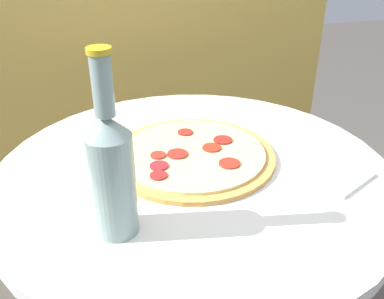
# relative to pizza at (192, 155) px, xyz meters

# --- Properties ---
(table) EXTENTS (0.81, 0.81, 0.76)m
(table) POSITION_rel_pizza_xyz_m (-0.01, -0.04, -0.21)
(table) COLOR silver
(table) RESTS_ON ground_plane
(fence_panel) EXTENTS (1.50, 0.04, 1.88)m
(fence_panel) POSITION_rel_pizza_xyz_m (-0.01, 0.71, 0.18)
(fence_panel) COLOR gold
(fence_panel) RESTS_ON ground_plane
(pizza) EXTENTS (0.35, 0.35, 0.02)m
(pizza) POSITION_rel_pizza_xyz_m (0.00, 0.00, 0.00)
(pizza) COLOR #C68E47
(pizza) RESTS_ON table
(beer_bottle) EXTENTS (0.07, 0.07, 0.30)m
(beer_bottle) POSITION_rel_pizza_xyz_m (-0.19, -0.19, 0.11)
(beer_bottle) COLOR gray
(beer_bottle) RESTS_ON table
(napkin) EXTENTS (0.14, 0.12, 0.01)m
(napkin) POSITION_rel_pizza_xyz_m (0.26, -0.17, -0.00)
(napkin) COLOR white
(napkin) RESTS_ON table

